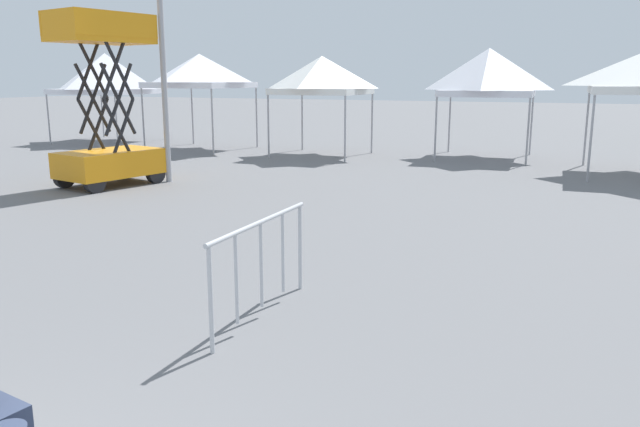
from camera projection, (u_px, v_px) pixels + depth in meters
The scene contains 6 objects.
canopy_tent_far_left at pixel (106, 74), 25.01m from camera, with size 3.59×3.59×3.51m.
canopy_tent_left_of_center at pixel (200, 71), 22.21m from camera, with size 3.06×3.06×3.38m.
canopy_tent_far_right at pixel (322, 75), 20.42m from camera, with size 2.82×2.82×3.24m.
canopy_tent_center at pixel (488, 72), 19.79m from camera, with size 3.04×3.04×3.46m.
scissor_lift at pixel (108, 135), 14.88m from camera, with size 1.85×2.54×3.99m.
crowd_barrier_by_lift at pixel (261, 250), 6.63m from camera, with size 0.10×2.10×1.08m.
Camera 1 is at (2.84, -1.05, 2.53)m, focal length 35.19 mm.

